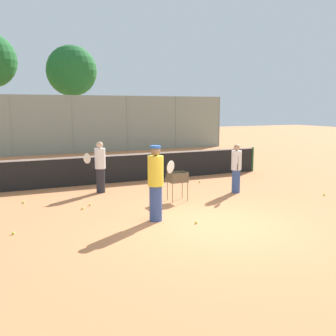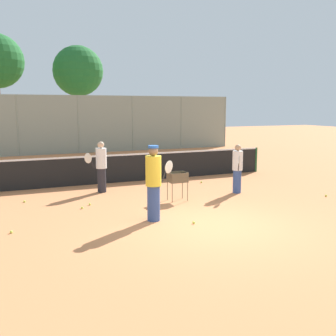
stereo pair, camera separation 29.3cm
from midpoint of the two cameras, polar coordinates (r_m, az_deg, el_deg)
name	(u,v)px [view 2 (the right image)]	position (r m, az deg, el deg)	size (l,w,h in m)	color
ground_plane	(213,226)	(9.61, 7.46, -8.37)	(80.00, 80.00, 0.00)	#D37F4C
tennis_net	(131,167)	(15.03, -4.85, 0.14)	(11.66, 0.10, 1.07)	#26592D
back_fence	(78,124)	(24.63, -12.55, 6.19)	(20.95, 0.08, 3.52)	gray
tree_1	(78,72)	(29.22, -12.64, 13.51)	(3.52, 3.52, 7.09)	brown
player_white_outfit	(237,168)	(13.16, 10.67, -0.03)	(0.52, 0.81, 1.61)	#334C8C
player_red_cap	(101,166)	(13.21, -9.05, 0.24)	(0.85, 0.50, 1.70)	#26262D
player_yellow_shirt	(154,182)	(9.76, -1.23, -2.07)	(0.90, 0.51, 1.90)	#334C8C
ball_cart	(178,180)	(11.92, 2.10, -1.70)	(0.56, 0.41, 0.88)	brown
tennis_ball_0	(90,204)	(11.66, -10.59, -5.18)	(0.07, 0.07, 0.07)	#D1E54C
tennis_ball_1	(201,182)	(14.85, 5.43, -2.03)	(0.07, 0.07, 0.07)	#D1E54C
tennis_ball_2	(326,196)	(13.58, 22.54, -3.71)	(0.07, 0.07, 0.07)	#D1E54C
tennis_ball_3	(24,201)	(12.49, -19.49, -4.60)	(0.07, 0.07, 0.07)	#D1E54C
tennis_ball_4	(194,222)	(9.73, 4.62, -7.89)	(0.07, 0.07, 0.07)	#D1E54C
tennis_ball_5	(82,208)	(11.31, -11.63, -5.66)	(0.07, 0.07, 0.07)	#D1E54C
tennis_ball_6	(11,232)	(9.63, -20.99, -8.66)	(0.07, 0.07, 0.07)	#D1E54C
parked_car	(90,138)	(28.49, -10.94, 4.36)	(4.20, 1.70, 1.60)	#B2B7BC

